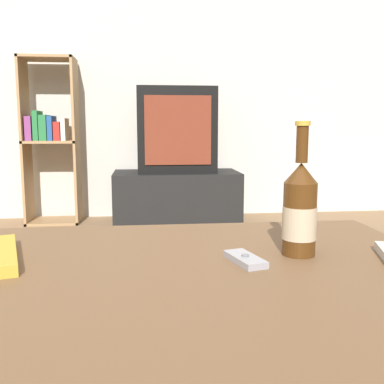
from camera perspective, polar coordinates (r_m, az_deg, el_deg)
The scene contains 7 objects.
back_wall at distance 3.90m, azimuth -6.23°, elevation 16.17°, with size 8.00×0.05×2.60m.
coffee_table at distance 0.91m, azimuth -5.22°, elevation -13.99°, with size 1.25×0.87×0.49m.
tv_stand at distance 3.59m, azimuth -1.98°, elevation -0.66°, with size 0.99×0.50×0.41m.
television at distance 3.55m, azimuth -2.02°, elevation 7.86°, with size 0.60×0.37×0.66m.
bookshelf at distance 3.72m, azimuth -17.62°, elevation 6.61°, with size 0.41×0.30×1.29m.
beer_bottle at distance 1.01m, azimuth 13.53°, elevation -2.25°, with size 0.08×0.08×0.29m.
cell_phone at distance 0.96m, azimuth 6.75°, elevation -8.47°, with size 0.08×0.12×0.02m.
Camera 1 is at (-0.01, -0.84, 0.77)m, focal length 42.00 mm.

